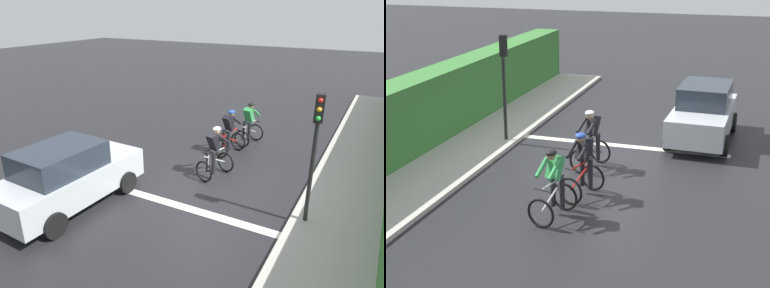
{
  "view_description": "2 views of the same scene",
  "coord_description": "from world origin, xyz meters",
  "views": [
    {
      "loc": [
        4.51,
        -8.57,
        5.09
      ],
      "look_at": [
        -0.49,
        0.4,
        1.11
      ],
      "focal_mm": 33.27,
      "sensor_mm": 36.0,
      "label": 1
    },
    {
      "loc": [
        -3.98,
        15.07,
        5.76
      ],
      "look_at": [
        0.04,
        2.26,
        1.2
      ],
      "focal_mm": 53.96,
      "sensor_mm": 36.0,
      "label": 2
    }
  ],
  "objects": [
    {
      "name": "car_silver",
      "position": [
        -2.52,
        -2.74,
        0.87
      ],
      "size": [
        2.0,
        4.16,
        1.76
      ],
      "color": "#B7BCC1",
      "rests_on": "ground"
    },
    {
      "name": "sidewalk_kerb",
      "position": [
        4.33,
        2.0,
        0.06
      ],
      "size": [
        2.8,
        25.04,
        0.12
      ],
      "primitive_type": "cube",
      "color": "#ADA89E",
      "rests_on": "ground"
    },
    {
      "name": "cyclist_second",
      "position": [
        -0.21,
        2.66,
        0.8
      ],
      "size": [
        0.94,
        1.22,
        1.66
      ],
      "color": "black",
      "rests_on": "ground"
    },
    {
      "name": "cyclist_mid",
      "position": [
        0.15,
        0.71,
        0.8
      ],
      "size": [
        0.96,
        1.23,
        1.66
      ],
      "color": "black",
      "rests_on": "ground"
    },
    {
      "name": "road_marking_stop_line",
      "position": [
        0.0,
        -1.36,
        0.0
      ],
      "size": [
        7.0,
        0.3,
        0.01
      ],
      "primitive_type": "cube",
      "color": "silver",
      "rests_on": "ground"
    },
    {
      "name": "stone_wall_low",
      "position": [
        5.23,
        2.0,
        0.23
      ],
      "size": [
        0.44,
        25.04,
        0.46
      ],
      "primitive_type": "cube",
      "color": "gray",
      "rests_on": "ground"
    },
    {
      "name": "ground_plane",
      "position": [
        0.0,
        0.0,
        0.0
      ],
      "size": [
        80.0,
        80.0,
        0.0
      ],
      "primitive_type": "plane",
      "color": "black"
    },
    {
      "name": "traffic_light_near_crossing",
      "position": [
        3.29,
        -0.63,
        2.22
      ],
      "size": [
        0.23,
        0.31,
        3.34
      ],
      "color": "black",
      "rests_on": "ground"
    },
    {
      "name": "hedge_wall",
      "position": [
        5.53,
        2.0,
        1.1
      ],
      "size": [
        1.1,
        25.04,
        2.19
      ],
      "primitive_type": "cube",
      "color": "#387533",
      "rests_on": "ground"
    },
    {
      "name": "cyclist_lead",
      "position": [
        0.06,
        3.99,
        0.8
      ],
      "size": [
        0.89,
        1.2,
        1.66
      ],
      "color": "black",
      "rests_on": "ground"
    }
  ]
}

